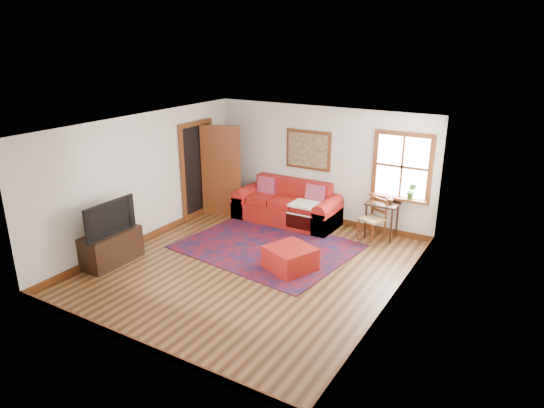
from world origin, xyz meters
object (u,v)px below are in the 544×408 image
Objects in this scene: red_leather_sofa at (287,208)px; side_table at (382,209)px; red_ottoman at (290,259)px; media_cabinet at (112,248)px; ladder_back_chair at (374,216)px.

red_leather_sofa reaches higher than side_table.
red_ottoman is 3.19m from media_cabinet.
media_cabinet is (-1.68, -3.44, -0.00)m from red_leather_sofa.
media_cabinet is at bearing -137.32° from ladder_back_chair.
ladder_back_chair is at bearing -111.42° from side_table.
red_ottoman is (1.19, -2.04, -0.09)m from red_leather_sofa.
red_leather_sofa is 2.00m from ladder_back_chair.
media_cabinet is (-3.75, -3.59, -0.32)m from side_table.
red_leather_sofa is 3.15× the size of red_ottoman.
side_table is 0.69× the size of media_cabinet.
media_cabinet reaches higher than red_ottoman.
red_ottoman is 0.98× the size of side_table.
ladder_back_chair is (-0.08, -0.21, -0.12)m from side_table.
ladder_back_chair is at bearing 90.27° from red_ottoman.
ladder_back_chair is 4.99m from media_cabinet.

